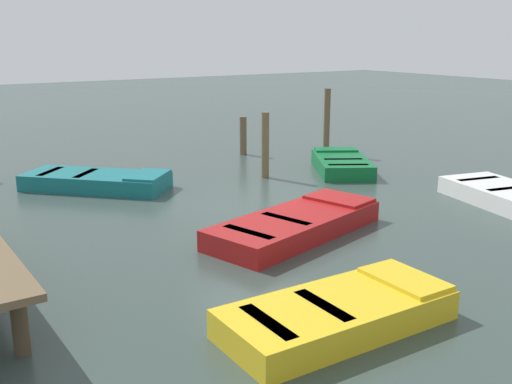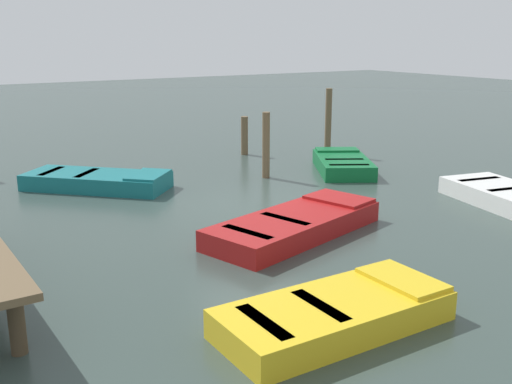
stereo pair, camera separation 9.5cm
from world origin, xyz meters
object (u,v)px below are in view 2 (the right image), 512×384
Objects in this scene: rowboat_teal at (98,180)px; mooring_piling_near_left at (244,136)px; rowboat_yellow at (336,313)px; rowboat_green at (343,164)px; mooring_piling_mid_right at (328,121)px; mooring_piling_far_left at (266,145)px; rowboat_red at (296,224)px.

mooring_piling_near_left is at bearing 64.07° from rowboat_teal.
rowboat_teal is at bearing 109.23° from mooring_piling_near_left.
rowboat_yellow and rowboat_green have the same top height.
rowboat_green is at bearing 150.80° from mooring_piling_mid_right.
mooring_piling_mid_right is (9.59, -7.53, 0.84)m from rowboat_yellow.
mooring_piling_far_left is at bearing 28.97° from rowboat_teal.
mooring_piling_mid_right is at bearing 49.04° from rowboat_teal.
rowboat_teal is at bearing 74.13° from mooring_piling_far_left.
mooring_piling_near_left is at bearing 64.71° from rowboat_yellow.
mooring_piling_mid_right reaches higher than rowboat_red.
mooring_piling_near_left is (10.92, -5.16, 0.40)m from rowboat_yellow.
rowboat_teal is at bearing 105.53° from rowboat_green.
rowboat_teal is 1.97× the size of mooring_piling_far_left.
rowboat_green is at bearing 49.45° from rowboat_yellow.
rowboat_yellow is 1.03× the size of rowboat_green.
rowboat_green is at bearing -163.39° from mooring_piling_near_left.
mooring_piling_near_left is at bearing 46.86° from rowboat_green.
mooring_piling_near_left is at bearing -20.99° from mooring_piling_far_left.
rowboat_teal and rowboat_red have the same top height.
rowboat_yellow is 1.77× the size of mooring_piling_far_left.
rowboat_yellow is at bearing 141.87° from mooring_piling_mid_right.
rowboat_teal is (1.72, 6.55, -0.00)m from rowboat_green.
rowboat_teal is at bearing 91.95° from rowboat_yellow.
mooring_piling_far_left is at bearing 47.84° from rowboat_red.
rowboat_teal is 1.66× the size of mooring_piling_mid_right.
rowboat_green is 2.76m from mooring_piling_mid_right.
rowboat_yellow is at bearing -133.84° from rowboat_red.
mooring_piling_far_left is 3.35m from mooring_piling_near_left.
mooring_piling_far_left reaches higher than rowboat_red.
mooring_piling_mid_right is at bearing 31.20° from rowboat_red.
mooring_piling_near_left is at bearing 49.96° from rowboat_red.
mooring_piling_far_left is 0.84× the size of mooring_piling_mid_right.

